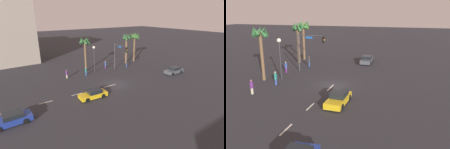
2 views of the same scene
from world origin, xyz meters
The scene contains 16 objects.
ground_plane centered at (0.00, 0.00, 0.00)m, with size 220.00×220.00×0.00m, color #28282D.
lane_stripe_1 centered at (-12.07, 0.00, 0.01)m, with size 1.97×0.14×0.01m, color silver.
lane_stripe_2 centered at (-7.33, 0.00, 0.01)m, with size 1.83×0.14×0.01m, color silver.
lane_stripe_3 centered at (-1.19, 0.00, 0.01)m, with size 2.39×0.14×0.01m, color silver.
car_0 centered at (-5.76, -2.48, 0.61)m, with size 4.20×1.88×1.33m.
car_1 centered at (-16.60, -3.16, 0.62)m, with size 4.44×2.05×1.33m.
car_2 centered at (13.75, -1.80, 0.61)m, with size 4.31×1.92×1.31m.
traffic_signal centered at (4.95, 5.85, 4.00)m, with size 0.39×4.54×5.92m.
streetlamp centered at (0.00, 7.62, 4.04)m, with size 0.56×0.56×5.72m.
pedestrian_0 centered at (-5.98, 7.86, 0.89)m, with size 0.45×0.45×1.70m.
pedestrian_1 centered at (3.48, 8.89, 0.91)m, with size 0.46×0.46×1.74m.
pedestrian_2 centered at (8.17, 7.14, 0.97)m, with size 0.45×0.45×1.82m.
pedestrian_3 centered at (-2.25, 7.10, 0.94)m, with size 0.49×0.49×1.78m.
palm_tree_0 centered at (-0.92, 9.84, 5.56)m, with size 2.35×2.50×7.44m.
palm_tree_1 centered at (10.43, 10.19, 5.36)m, with size 2.45×2.39×7.60m.
palm_tree_2 centered at (13.32, 10.47, 5.68)m, with size 2.30×2.55×7.59m.
Camera 1 is at (-16.90, -23.84, 11.95)m, focal length 28.45 mm.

